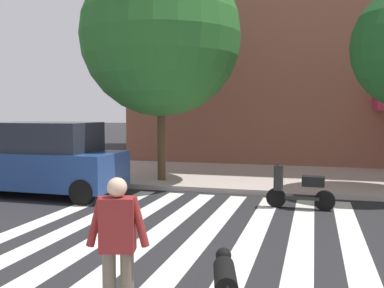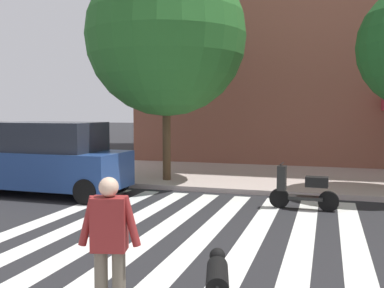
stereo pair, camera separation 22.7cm
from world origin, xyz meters
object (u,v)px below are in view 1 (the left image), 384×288
object	(u,v)px
parked_car_behind_first	(41,160)
parked_scooter	(300,189)
dog_on_leash	(225,275)
pedestrian_dog_walker	(118,242)
street_tree_nearest	(161,36)

from	to	relation	value
parked_car_behind_first	parked_scooter	distance (m)	7.13
parked_car_behind_first	dog_on_leash	world-z (taller)	parked_car_behind_first
parked_car_behind_first	pedestrian_dog_walker	xyz separation A→B (m)	(5.36, -6.34, -0.08)
street_tree_nearest	pedestrian_dog_walker	world-z (taller)	street_tree_nearest
parked_car_behind_first	pedestrian_dog_walker	distance (m)	8.30
parked_scooter	pedestrian_dog_walker	bearing A→B (deg)	-105.17
parked_scooter	pedestrian_dog_walker	distance (m)	6.71
street_tree_nearest	dog_on_leash	distance (m)	10.14
pedestrian_dog_walker	dog_on_leash	size ratio (longest dim) A/B	1.45
street_tree_nearest	parked_car_behind_first	bearing A→B (deg)	-135.59
street_tree_nearest	parked_scooter	bearing A→B (deg)	-29.36
parked_car_behind_first	dog_on_leash	size ratio (longest dim) A/B	4.20
parked_scooter	pedestrian_dog_walker	world-z (taller)	pedestrian_dog_walker
parked_scooter	dog_on_leash	bearing A→B (deg)	-96.49
parked_scooter	dog_on_leash	distance (m)	5.92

